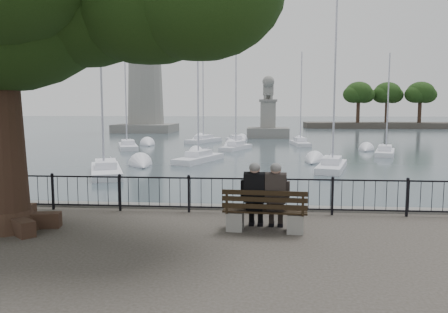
# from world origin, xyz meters

# --- Properties ---
(harbor) EXTENTS (260.00, 260.00, 1.20)m
(harbor) POSITION_xyz_m (0.00, 3.00, -0.50)
(harbor) COLOR slate
(harbor) RESTS_ON ground
(railing) EXTENTS (22.06, 0.06, 1.00)m
(railing) POSITION_xyz_m (0.00, 2.50, 0.56)
(railing) COLOR black
(railing) RESTS_ON ground
(bench) EXTENTS (2.03, 0.74, 1.05)m
(bench) POSITION_xyz_m (1.13, 0.71, 0.37)
(bench) COLOR slate
(bench) RESTS_ON ground
(person_left) EXTENTS (0.50, 0.85, 1.67)m
(person_left) POSITION_xyz_m (0.89, 0.85, 0.77)
(person_left) COLOR black
(person_left) RESTS_ON ground
(person_right) EXTENTS (0.50, 0.85, 1.67)m
(person_right) POSITION_xyz_m (1.38, 0.81, 0.77)
(person_right) COLOR black
(person_right) RESTS_ON ground
(lighthouse) EXTENTS (9.41, 9.41, 28.97)m
(lighthouse) POSITION_xyz_m (-18.00, 62.00, 11.15)
(lighthouse) COLOR slate
(lighthouse) RESTS_ON ground
(lion_monument) EXTENTS (5.54, 5.54, 8.28)m
(lion_monument) POSITION_xyz_m (2.00, 49.94, 1.05)
(lion_monument) COLOR slate
(lion_monument) RESTS_ON ground
(sailboat_a) EXTENTS (3.69, 6.11, 10.90)m
(sailboat_a) POSITION_xyz_m (-8.16, 15.54, -0.69)
(sailboat_a) COLOR white
(sailboat_a) RESTS_ON ground
(sailboat_b) EXTENTS (3.32, 5.71, 11.14)m
(sailboat_b) POSITION_xyz_m (-3.51, 22.27, -0.68)
(sailboat_b) COLOR white
(sailboat_b) RESTS_ON ground
(sailboat_c) EXTENTS (2.84, 5.61, 10.92)m
(sailboat_c) POSITION_xyz_m (5.59, 18.73, -0.68)
(sailboat_c) COLOR white
(sailboat_c) RESTS_ON ground
(sailboat_d) EXTENTS (2.89, 5.28, 8.64)m
(sailboat_d) POSITION_xyz_m (11.56, 28.27, -0.72)
(sailboat_d) COLOR white
(sailboat_d) RESTS_ON ground
(sailboat_e) EXTENTS (3.50, 6.01, 12.41)m
(sailboat_e) POSITION_xyz_m (-11.91, 32.06, -0.65)
(sailboat_e) COLOR white
(sailboat_e) RESTS_ON ground
(sailboat_f) EXTENTS (3.04, 5.06, 9.26)m
(sailboat_f) POSITION_xyz_m (-1.31, 32.04, -0.71)
(sailboat_f) COLOR white
(sailboat_f) RESTS_ON ground
(sailboat_g) EXTENTS (1.99, 5.19, 9.95)m
(sailboat_g) POSITION_xyz_m (5.24, 37.48, -0.69)
(sailboat_g) COLOR white
(sailboat_g) RESTS_ON ground
(sailboat_h) EXTENTS (3.85, 5.96, 12.53)m
(sailboat_h) POSITION_xyz_m (-5.53, 40.47, -0.65)
(sailboat_h) COLOR white
(sailboat_h) RESTS_ON ground
(sailboat_i) EXTENTS (2.68, 5.30, 10.02)m
(sailboat_i) POSITION_xyz_m (-1.84, 40.92, -0.69)
(sailboat_i) COLOR white
(sailboat_i) RESTS_ON ground
(far_shore) EXTENTS (30.00, 8.60, 9.18)m
(far_shore) POSITION_xyz_m (25.54, 79.46, 3.00)
(far_shore) COLOR #36302A
(far_shore) RESTS_ON ground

